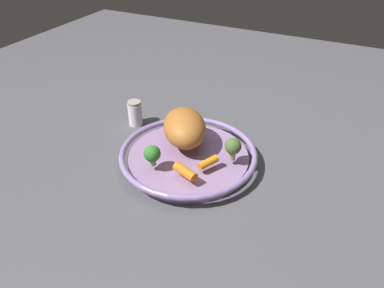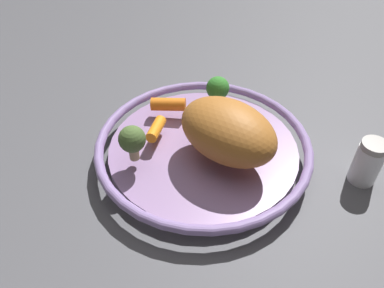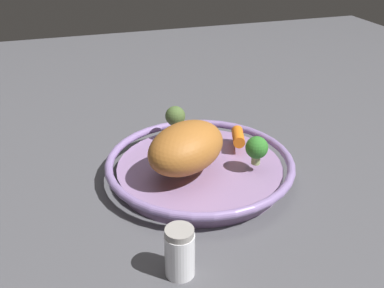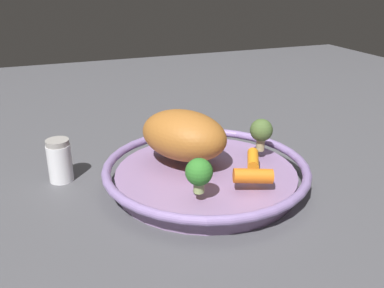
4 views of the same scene
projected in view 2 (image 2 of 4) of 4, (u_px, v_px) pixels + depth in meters
ground_plane at (203, 158)px, 0.59m from camera, size 2.14×2.14×0.00m
serving_bowl at (203, 149)px, 0.58m from camera, size 0.33×0.33×0.04m
roast_chicken_piece at (228, 131)px, 0.52m from camera, size 0.18×0.17×0.08m
baby_carrot_center at (168, 104)px, 0.61m from camera, size 0.04×0.06×0.02m
baby_carrot_left at (156, 129)px, 0.57m from camera, size 0.05×0.04×0.02m
broccoli_floret_edge at (218, 89)px, 0.61m from camera, size 0.04×0.04×0.05m
broccoli_floret_mid at (132, 140)px, 0.51m from camera, size 0.04×0.04×0.06m
salt_shaker at (368, 162)px, 0.53m from camera, size 0.04×0.04×0.07m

